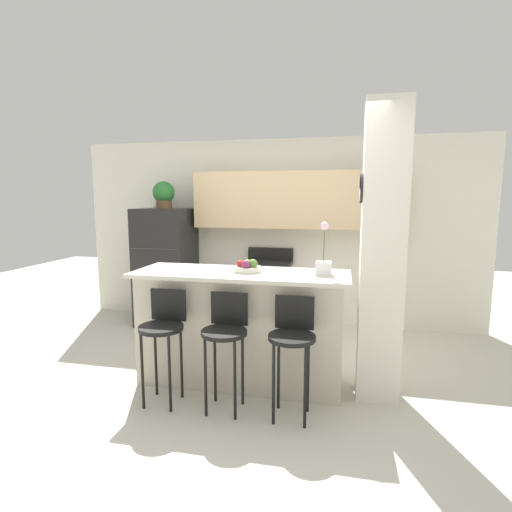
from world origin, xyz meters
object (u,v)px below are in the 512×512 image
bar_stool_right (292,338)px  stove_range (266,295)px  refrigerator (166,267)px  fruit_bowl (247,267)px  potted_plant_on_fridge (164,194)px  trash_bin (201,317)px  orchid_vase (324,263)px  bar_stool_left (163,329)px  bar_stool_mid (226,333)px

bar_stool_right → stove_range: bearing=106.2°
refrigerator → fruit_bowl: (1.54, -1.55, 0.31)m
refrigerator → potted_plant_on_fridge: size_ratio=4.42×
stove_range → trash_bin: stove_range is taller
stove_range → trash_bin: bearing=-162.4°
bar_stool_right → orchid_vase: size_ratio=2.04×
potted_plant_on_fridge → bar_stool_right: bearing=-45.4°
refrigerator → potted_plant_on_fridge: bearing=117.8°
stove_range → fruit_bowl: bearing=-85.7°
fruit_bowl → bar_stool_left: bearing=-140.1°
stove_range → bar_stool_mid: 2.11m
stove_range → bar_stool_left: size_ratio=1.10×
bar_stool_right → trash_bin: size_ratio=2.55×
bar_stool_mid → fruit_bowl: bearing=83.0°
orchid_vase → stove_range: bearing=117.3°
stove_range → potted_plant_on_fridge: potted_plant_on_fridge is taller
bar_stool_mid → fruit_bowl: (0.06, 0.51, 0.47)m
fruit_bowl → bar_stool_mid: bearing=-97.0°
bar_stool_left → bar_stool_mid: size_ratio=1.00×
refrigerator → bar_stool_left: size_ratio=1.67×
bar_stool_left → orchid_vase: bearing=21.3°
bar_stool_left → trash_bin: (-0.34, 1.83, -0.46)m
bar_stool_mid → fruit_bowl: size_ratio=3.72×
bar_stool_right → trash_bin: bar_stool_right is taller
bar_stool_left → bar_stool_mid: same height
potted_plant_on_fridge → fruit_bowl: (1.54, -1.55, -0.69)m
bar_stool_right → trash_bin: 2.38m
bar_stool_left → fruit_bowl: bearing=39.9°
bar_stool_left → potted_plant_on_fridge: size_ratio=2.65×
bar_stool_right → orchid_vase: bearing=68.0°
orchid_vase → bar_stool_left: bearing=-158.7°
fruit_bowl → orchid_vase: bearing=-0.2°
potted_plant_on_fridge → refrigerator: bearing=-62.2°
refrigerator → trash_bin: (0.58, -0.23, -0.62)m
potted_plant_on_fridge → fruit_bowl: potted_plant_on_fridge is taller
bar_stool_left → orchid_vase: orchid_vase is taller
refrigerator → bar_stool_mid: bearing=-54.4°
refrigerator → fruit_bowl: refrigerator is taller
bar_stool_left → trash_bin: bearing=100.7°
stove_range → refrigerator: bearing=-178.7°
refrigerator → fruit_bowl: size_ratio=6.20×
refrigerator → potted_plant_on_fridge: potted_plant_on_fridge is taller
refrigerator → orchid_vase: refrigerator is taller
bar_stool_right → orchid_vase: orchid_vase is taller
bar_stool_mid → bar_stool_right: bearing=0.0°
fruit_bowl → trash_bin: size_ratio=0.69×
stove_range → bar_stool_mid: (0.06, -2.10, 0.19)m
bar_stool_right → potted_plant_on_fridge: (-2.03, 2.07, 1.16)m
trash_bin → bar_stool_mid: bearing=-63.9°
refrigerator → orchid_vase: 2.75m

